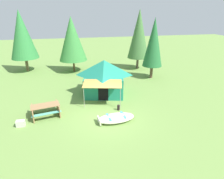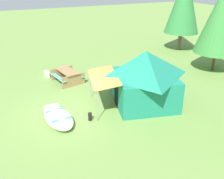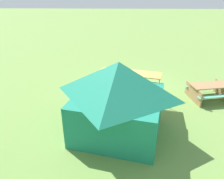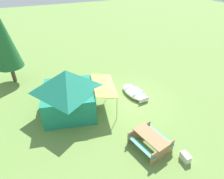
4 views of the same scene
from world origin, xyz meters
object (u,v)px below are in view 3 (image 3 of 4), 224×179
canvas_cabin_tent (118,98)px  picnic_table (209,90)px  beached_rowboat (120,81)px  fuel_can (110,91)px

canvas_cabin_tent → picnic_table: size_ratio=2.39×
beached_rowboat → fuel_can: (0.51, 1.36, -0.02)m
beached_rowboat → canvas_cabin_tent: canvas_cabin_tent is taller
beached_rowboat → fuel_can: size_ratio=6.47×
canvas_cabin_tent → fuel_can: bearing=-82.5°
canvas_cabin_tent → fuel_can: (0.41, -3.12, -1.28)m
picnic_table → beached_rowboat: bearing=-21.1°
canvas_cabin_tent → picnic_table: canvas_cabin_tent is taller
canvas_cabin_tent → picnic_table: bearing=-147.6°
beached_rowboat → fuel_can: beached_rowboat is taller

